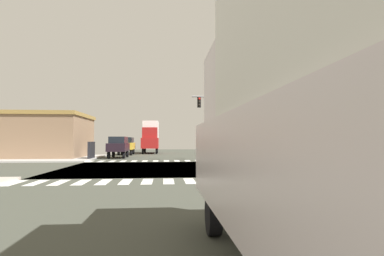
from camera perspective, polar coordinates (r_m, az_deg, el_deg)
The scene contains 13 objects.
ground at distance 22.14m, azimuth -5.25°, elevation -7.35°, with size 90.00×90.00×0.05m.
sidewalk_corner_ne at distance 36.49m, azimuth 15.74°, elevation -5.13°, with size 12.00×12.00×0.14m.
sidewalk_corner_nw at distance 36.51m, azimuth -26.16°, elevation -4.98°, with size 12.00×12.00×0.14m.
crosswalk_near at distance 14.88m, azimuth -6.28°, elevation -9.72°, with size 13.50×2.00×0.01m.
crosswalk_far at distance 29.42m, azimuth -5.72°, elevation -6.04°, with size 13.50×2.00×0.01m.
traffic_signal_mast at distance 30.16m, azimuth 6.76°, elevation 3.20°, with size 5.94×0.55×6.54m.
gas_station_sign at distance 17.11m, azimuth 30.60°, elevation 10.15°, with size 1.60×0.20×7.98m.
street_lamp at distance 43.46m, azimuth 5.37°, elevation 0.96°, with size 1.78×0.32×7.24m.
bank_building at distance 38.95m, azimuth -29.53°, elevation -1.25°, with size 16.34×9.24×4.87m.
suv_nearside_1 at distance 42.46m, azimuth -11.97°, elevation -2.97°, with size 1.96×4.60×2.34m.
box_truck_farside_1 at distance 47.17m, azimuth -7.62°, elevation -1.51°, with size 2.40×7.20×4.85m.
suv_queued_2 at distance 35.28m, azimuth -13.37°, elevation -3.11°, with size 1.96×4.60×2.34m.
box_truck_leading_2 at distance 4.20m, azimuth 23.06°, elevation 6.58°, with size 2.40×7.20×4.85m.
Camera 1 is at (0.03, -22.05, 1.93)m, focal length 29.00 mm.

